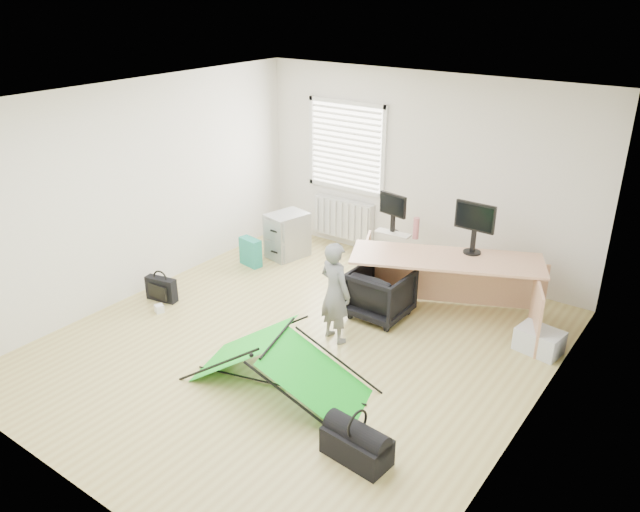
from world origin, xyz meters
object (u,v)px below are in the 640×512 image
Objects in this scene: kite at (279,362)px; duffel_bag at (357,446)px; monitor_left at (393,219)px; storage_crate at (539,341)px; monitor_right at (474,235)px; person at (335,292)px; laptop_bag at (161,289)px; filing_cabinet at (287,235)px; desk at (444,287)px; thermos at (416,228)px; office_chair at (381,293)px.

duffel_bag is (1.19, -0.41, -0.16)m from kite.
monitor_left is 0.86× the size of storage_crate.
monitor_right is 0.41× the size of person.
monitor_right reaches higher than person.
monitor_left reaches higher than laptop_bag.
filing_cabinet is at bearing -178.95° from monitor_right.
filing_cabinet is 0.56× the size of person.
monitor_right is (0.18, 0.30, 0.61)m from desk.
monitor_left is at bearing -69.51° from person.
thermos is 0.41× the size of office_chair.
desk reaches higher than duffel_bag.
kite is at bearing -40.03° from filing_cabinet.
person reaches higher than kite.
monitor_left is (-0.91, 0.31, 0.58)m from desk.
storage_crate is at bearing 6.63° from filing_cabinet.
laptop_bag is at bearing -174.96° from desk.
kite is at bearing 166.20° from duffel_bag.
thermos reaches higher than duffel_bag.
filing_cabinet is 3.27m from kite.
person reaches higher than office_chair.
monitor_left reaches higher than office_chair.
office_chair is 0.37× the size of kite.
office_chair is at bearing -134.56° from monitor_right.
thermos reaches higher than storage_crate.
desk is 4.59× the size of monitor_right.
monitor_right is at bearing 56.51° from kite.
monitor_left is 2.72m from kite.
filing_cabinet is 2.18m from office_chair.
duffel_bag is (1.12, -2.26, -0.18)m from office_chair.
office_chair is at bearing -91.33° from thermos.
desk is 3.54m from laptop_bag.
person is (1.90, -1.52, 0.26)m from filing_cabinet.
monitor_left reaches higher than desk.
storage_crate is at bearing -14.08° from thermos.
desk is at bearing 106.06° from duffel_bag.
laptop_bag reaches higher than storage_crate.
laptop_bag is at bearing 27.87° from office_chair.
filing_cabinet is 2.39× the size of thermos.
storage_crate is (1.81, -0.45, -0.77)m from thermos.
filing_cabinet reaches higher than kite.
person reaches higher than thermos.
filing_cabinet is 2.14m from thermos.
filing_cabinet is 1.62× the size of monitor_left.
laptop_bag is at bearing -88.92° from filing_cabinet.
desk is 0.77m from office_chair.
monitor_left is at bearing 168.18° from storage_crate.
thermos is 0.59× the size of storage_crate.
kite is 3.13× the size of duffel_bag.
monitor_left is 0.34m from thermos.
person reaches higher than laptop_bag.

